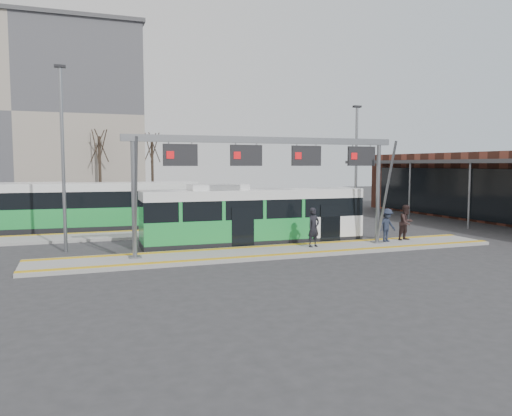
{
  "coord_description": "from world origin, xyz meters",
  "views": [
    {
      "loc": [
        -8.86,
        -21.06,
        4.09
      ],
      "look_at": [
        -0.04,
        3.0,
        1.85
      ],
      "focal_mm": 35.0,
      "sensor_mm": 36.0,
      "label": 1
    }
  ],
  "objects": [
    {
      "name": "ground",
      "position": [
        0.0,
        0.0,
        0.0
      ],
      "size": [
        120.0,
        120.0,
        0.0
      ],
      "primitive_type": "plane",
      "color": "#2D2D30",
      "rests_on": "ground"
    },
    {
      "name": "platform_main",
      "position": [
        0.0,
        0.0,
        0.07
      ],
      "size": [
        22.0,
        3.0,
        0.15
      ],
      "primitive_type": "cube",
      "color": "gray",
      "rests_on": "ground"
    },
    {
      "name": "platform_second",
      "position": [
        -4.0,
        8.0,
        0.07
      ],
      "size": [
        20.0,
        3.0,
        0.15
      ],
      "primitive_type": "cube",
      "color": "gray",
      "rests_on": "ground"
    },
    {
      "name": "tactile_main",
      "position": [
        0.0,
        0.0,
        0.16
      ],
      "size": [
        22.0,
        2.65,
        0.02
      ],
      "color": "gold",
      "rests_on": "platform_main"
    },
    {
      "name": "tactile_second",
      "position": [
        -4.0,
        9.15,
        0.16
      ],
      "size": [
        20.0,
        0.35,
        0.02
      ],
      "color": "gold",
      "rests_on": "platform_second"
    },
    {
      "name": "gantry",
      "position": [
        -0.35,
        0.25,
        4.3
      ],
      "size": [
        13.0,
        1.68,
        5.2
      ],
      "color": "slate",
      "rests_on": "platform_main"
    },
    {
      "name": "apartment_block",
      "position": [
        -14.0,
        36.0,
        9.21
      ],
      "size": [
        24.5,
        12.5,
        18.4
      ],
      "color": "gray",
      "rests_on": "ground"
    },
    {
      "name": "hero_bus",
      "position": [
        -0.26,
        2.85,
        1.43
      ],
      "size": [
        11.39,
        2.69,
        3.12
      ],
      "rotation": [
        0.0,
        0.0,
        -0.02
      ],
      "color": "black",
      "rests_on": "ground"
    },
    {
      "name": "bg_bus_green",
      "position": [
        -7.28,
        11.44,
        1.46
      ],
      "size": [
        11.97,
        3.33,
        2.96
      ],
      "rotation": [
        0.0,
        0.0,
        -0.07
      ],
      "color": "black",
      "rests_on": "ground"
    },
    {
      "name": "passenger_a",
      "position": [
        1.88,
        0.23,
        1.09
      ],
      "size": [
        0.79,
        0.65,
        1.88
      ],
      "primitive_type": "imported",
      "rotation": [
        0.0,
        0.0,
        0.33
      ],
      "color": "black",
      "rests_on": "platform_main"
    },
    {
      "name": "passenger_b",
      "position": [
        7.39,
        0.48,
        1.08
      ],
      "size": [
        1.05,
        0.91,
        1.85
      ],
      "primitive_type": "imported",
      "rotation": [
        0.0,
        0.0,
        0.26
      ],
      "color": "#2F201F",
      "rests_on": "platform_main"
    },
    {
      "name": "passenger_c",
      "position": [
        6.11,
        0.35,
        1.0
      ],
      "size": [
        1.21,
        0.86,
        1.7
      ],
      "primitive_type": "imported",
      "rotation": [
        0.0,
        0.0,
        0.23
      ],
      "color": "#1F2638",
      "rests_on": "platform_main"
    },
    {
      "name": "tree_left",
      "position": [
        -6.44,
        28.97,
        5.83
      ],
      "size": [
        1.4,
        1.4,
        7.69
      ],
      "color": "#382B21",
      "rests_on": "ground"
    },
    {
      "name": "tree_mid",
      "position": [
        -0.99,
        32.17,
        5.82
      ],
      "size": [
        1.4,
        1.4,
        7.67
      ],
      "color": "#382B21",
      "rests_on": "ground"
    },
    {
      "name": "lamp_west",
      "position": [
        -9.28,
        3.66,
        4.54
      ],
      "size": [
        0.5,
        0.25,
        8.6
      ],
      "color": "slate",
      "rests_on": "ground"
    },
    {
      "name": "lamp_east",
      "position": [
        7.4,
        5.52,
        4.06
      ],
      "size": [
        0.5,
        0.25,
        7.64
      ],
      "color": "slate",
      "rests_on": "ground"
    }
  ]
}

